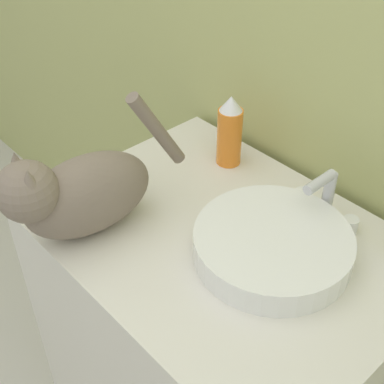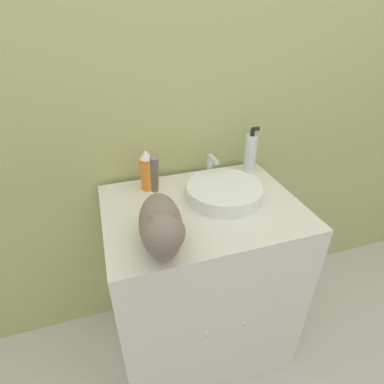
# 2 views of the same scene
# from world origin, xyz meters

# --- Properties ---
(vanity_cabinet) EXTENTS (0.77, 0.59, 0.84)m
(vanity_cabinet) POSITION_xyz_m (0.00, 0.29, 0.42)
(vanity_cabinet) COLOR silver
(vanity_cabinet) RESTS_ON ground_plane
(sink_basin) EXTENTS (0.31, 0.31, 0.06)m
(sink_basin) POSITION_xyz_m (0.10, 0.32, 0.87)
(sink_basin) COLOR white
(sink_basin) RESTS_ON vanity_cabinet
(faucet) EXTENTS (0.16, 0.10, 0.12)m
(faucet) POSITION_xyz_m (0.10, 0.48, 0.89)
(faucet) COLOR silver
(faucet) RESTS_ON vanity_cabinet
(cat) EXTENTS (0.17, 0.41, 0.27)m
(cat) POSITION_xyz_m (-0.20, 0.09, 0.94)
(cat) COLOR #7A6B5B
(cat) RESTS_ON vanity_cabinet
(spray_bottle) EXTENTS (0.06, 0.06, 0.18)m
(spray_bottle) POSITION_xyz_m (-0.18, 0.48, 0.93)
(spray_bottle) COLOR orange
(spray_bottle) RESTS_ON vanity_cabinet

